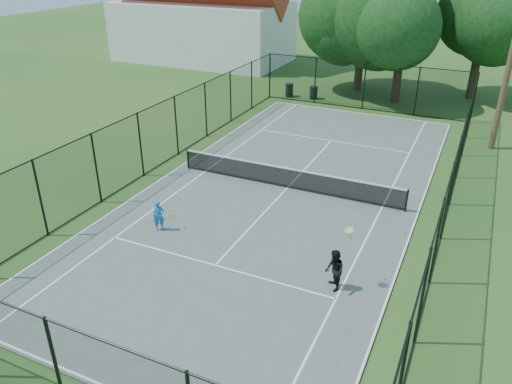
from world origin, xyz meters
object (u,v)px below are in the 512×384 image
at_px(tennis_net, 288,177).
at_px(player_black, 334,270).
at_px(trash_bin_left, 289,90).
at_px(utility_pole, 509,66).
at_px(trash_bin_right, 314,93).
at_px(player_blue, 159,216).

bearing_deg(tennis_net, player_black, -56.96).
relative_size(trash_bin_left, utility_pole, 0.11).
relative_size(trash_bin_left, player_black, 0.44).
relative_size(tennis_net, trash_bin_left, 11.22).
bearing_deg(trash_bin_right, tennis_net, -75.40).
bearing_deg(trash_bin_left, trash_bin_right, 4.88).
bearing_deg(player_blue, utility_pole, 52.89).
distance_m(trash_bin_left, trash_bin_right, 1.73).
bearing_deg(utility_pole, player_blue, -127.11).
height_order(trash_bin_left, player_black, player_black).
height_order(trash_bin_right, utility_pole, utility_pole).
xyz_separation_m(utility_pole, player_black, (-3.94, -14.96, -3.50)).
distance_m(trash_bin_left, player_blue, 19.19).
xyz_separation_m(trash_bin_left, trash_bin_right, (1.73, 0.15, -0.02)).
bearing_deg(trash_bin_left, player_blue, -82.81).
bearing_deg(player_blue, player_black, -5.97).
bearing_deg(tennis_net, trash_bin_left, 111.23).
distance_m(trash_bin_right, utility_pole, 13.04).
xyz_separation_m(tennis_net, player_black, (3.87, -5.96, 0.16)).
bearing_deg(trash_bin_right, utility_pole, -23.36).
bearing_deg(utility_pole, player_black, -104.76).
relative_size(trash_bin_right, player_black, 0.42).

